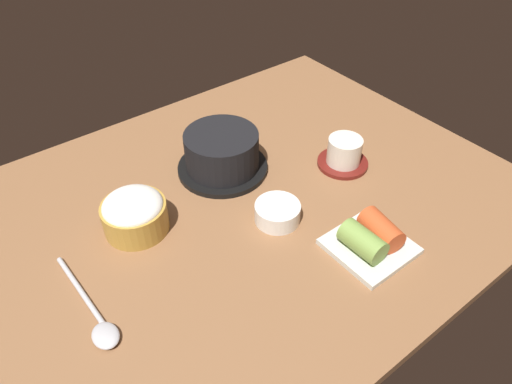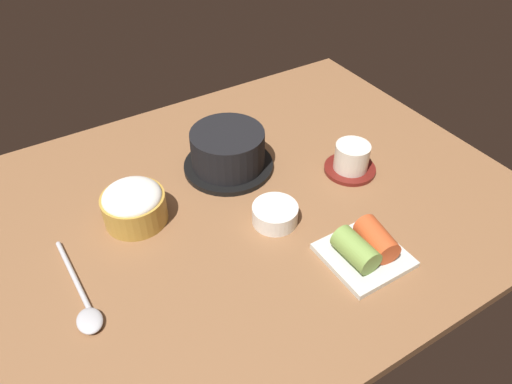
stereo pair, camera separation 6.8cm
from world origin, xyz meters
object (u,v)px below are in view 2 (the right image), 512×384
object	(u,v)px
banchan_cup_center	(275,214)
spoon	(84,305)
tea_cup_with_saucer	(351,159)
kimchi_plate	(365,248)
rice_bowl	(134,204)
stone_pot	(228,151)

from	to	relation	value
banchan_cup_center	spoon	world-z (taller)	banchan_cup_center
tea_cup_with_saucer	kimchi_plate	distance (cm)	22.46
rice_bowl	banchan_cup_center	world-z (taller)	rice_bowl
stone_pot	tea_cup_with_saucer	size ratio (longest dim) A/B	1.75
rice_bowl	kimchi_plate	world-z (taller)	rice_bowl
rice_bowl	tea_cup_with_saucer	distance (cm)	41.52
tea_cup_with_saucer	spoon	xyz separation A→B (cm)	(-53.72, -4.72, -2.15)
kimchi_plate	spoon	world-z (taller)	kimchi_plate
rice_bowl	banchan_cup_center	bearing A→B (deg)	-32.68
banchan_cup_center	kimchi_plate	xyz separation A→B (cm)	(7.60, -14.43, 0.35)
tea_cup_with_saucer	spoon	world-z (taller)	tea_cup_with_saucer
stone_pot	banchan_cup_center	xyz separation A→B (cm)	(-0.46, -17.35, -2.34)
tea_cup_with_saucer	banchan_cup_center	bearing A→B (deg)	-168.53
stone_pot	kimchi_plate	world-z (taller)	stone_pot
rice_bowl	banchan_cup_center	distance (cm)	24.17
spoon	kimchi_plate	bearing A→B (deg)	-18.61
stone_pot	banchan_cup_center	bearing A→B (deg)	-91.53
kimchi_plate	rice_bowl	bearing A→B (deg)	135.46
kimchi_plate	banchan_cup_center	bearing A→B (deg)	117.78
stone_pot	banchan_cup_center	world-z (taller)	stone_pot
stone_pot	banchan_cup_center	distance (cm)	17.51
tea_cup_with_saucer	banchan_cup_center	size ratio (longest dim) A/B	1.27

